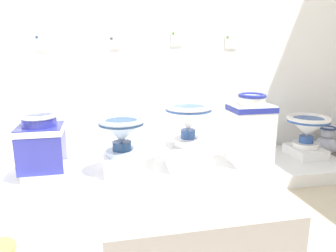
{
  "coord_description": "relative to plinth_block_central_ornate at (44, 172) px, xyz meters",
  "views": [
    {
      "loc": [
        1.74,
        -0.26,
        1.19
      ],
      "look_at": [
        2.32,
        2.46,
        0.51
      ],
      "focal_mm": 34.13,
      "sensor_mm": 36.0,
      "label": 1
    }
  ],
  "objects": [
    {
      "name": "plinth_block_central_ornate",
      "position": [
        0.0,
        0.0,
        0.0
      ],
      "size": [
        0.32,
        0.31,
        0.07
      ],
      "primitive_type": "cube",
      "color": "white",
      "rests_on": "display_platform"
    },
    {
      "name": "plinth_block_squat_floral",
      "position": [
        1.26,
        -0.08,
        0.08
      ],
      "size": [
        0.38,
        0.29,
        0.22
      ],
      "primitive_type": "cube",
      "color": "white",
      "rests_on": "display_platform"
    },
    {
      "name": "antique_toilet_broad_patterned",
      "position": [
        2.53,
        0.0,
        0.28
      ],
      "size": [
        0.43,
        0.43,
        0.32
      ],
      "color": "white",
      "rests_on": "plinth_block_broad_patterned"
    },
    {
      "name": "info_placard_fifth",
      "position": [
        1.84,
        0.42,
        1.11
      ],
      "size": [
        0.13,
        0.01,
        0.14
      ],
      "color": "white"
    },
    {
      "name": "antique_toilet_central_ornate",
      "position": [
        -0.0,
        0.0,
        0.28
      ],
      "size": [
        0.37,
        0.34,
        0.48
      ],
      "color": "#2A2F93",
      "rests_on": "plinth_block_central_ornate"
    },
    {
      "name": "museum_bench",
      "position": [
        0.97,
        -1.35,
        0.05
      ],
      "size": [
        0.98,
        0.36,
        0.4
      ],
      "primitive_type": "cube",
      "color": "gray",
      "rests_on": "ground_plane"
    },
    {
      "name": "antique_toilet_squat_floral",
      "position": [
        1.26,
        -0.08,
        0.44
      ],
      "size": [
        0.42,
        0.42,
        0.38
      ],
      "color": "white",
      "rests_on": "plinth_block_squat_floral"
    },
    {
      "name": "decorative_vase_spare",
      "position": [
        2.94,
        0.22,
        0.01
      ],
      "size": [
        0.24,
        0.24,
        0.35
      ],
      "color": "navy",
      "rests_on": "ground_plane"
    },
    {
      "name": "info_placard_second",
      "position": [
        0.01,
        0.42,
        1.09
      ],
      "size": [
        0.12,
        0.01,
        0.15
      ],
      "color": "white"
    },
    {
      "name": "info_placard_third",
      "position": [
        0.67,
        0.42,
        1.1
      ],
      "size": [
        0.1,
        0.01,
        0.11
      ],
      "color": "white"
    },
    {
      "name": "plinth_block_pale_glazed",
      "position": [
        1.87,
        -0.06,
        0.06
      ],
      "size": [
        0.35,
        0.35,
        0.19
      ],
      "primitive_type": "cube",
      "color": "white",
      "rests_on": "display_platform"
    },
    {
      "name": "plinth_block_tall_cobalt",
      "position": [
        0.67,
        -0.07,
        0.05
      ],
      "size": [
        0.33,
        0.28,
        0.17
      ],
      "primitive_type": "cube",
      "color": "white",
      "rests_on": "display_platform"
    },
    {
      "name": "antique_toilet_pale_glazed",
      "position": [
        1.87,
        -0.06,
        0.39
      ],
      "size": [
        0.4,
        0.3,
        0.48
      ],
      "color": "white",
      "rests_on": "plinth_block_pale_glazed"
    },
    {
      "name": "antique_toilet_tall_cobalt",
      "position": [
        0.67,
        -0.07,
        0.35
      ],
      "size": [
        0.4,
        0.4,
        0.33
      ],
      "color": "#A5BAD9",
      "rests_on": "plinth_block_tall_cobalt"
    },
    {
      "name": "wall_back",
      "position": [
        0.95,
        0.46,
        1.41
      ],
      "size": [
        4.58,
        0.06,
        3.13
      ],
      "primitive_type": "cube",
      "color": "white",
      "rests_on": "ground_plane"
    },
    {
      "name": "plinth_block_broad_patterned",
      "position": [
        2.53,
        0.0,
        0.01
      ],
      "size": [
        0.3,
        0.37,
        0.1
      ],
      "primitive_type": "cube",
      "color": "white",
      "rests_on": "display_platform"
    },
    {
      "name": "info_placard_fourth",
      "position": [
        1.28,
        0.42,
        1.14
      ],
      "size": [
        0.13,
        0.01,
        0.15
      ],
      "color": "white"
    },
    {
      "name": "display_platform",
      "position": [
        0.95,
        -0.02,
        -0.09
      ],
      "size": [
        3.74,
        0.86,
        0.12
      ],
      "primitive_type": "cube",
      "color": "white",
      "rests_on": "ground_plane"
    }
  ]
}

